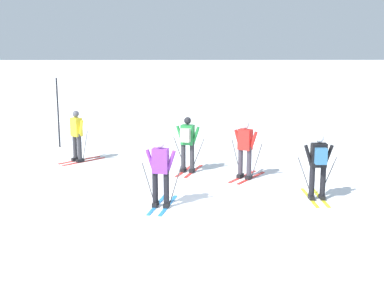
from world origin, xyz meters
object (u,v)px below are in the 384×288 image
skier_purple (161,171)px  skier_red (245,148)px  skier_yellow (77,135)px  trail_marker_pole (58,113)px  skier_black (319,164)px  skier_green (187,142)px

skier_purple → skier_red: (2.31, 2.55, 0.00)m
skier_yellow → trail_marker_pole: 2.66m
skier_purple → skier_yellow: (-2.98, 4.66, -0.00)m
skier_purple → skier_black: size_ratio=1.00×
skier_black → skier_red: (-1.62, 2.03, -0.04)m
skier_black → skier_yellow: same height
skier_red → trail_marker_pole: bearing=145.3°
skier_purple → skier_yellow: same height
skier_black → skier_yellow: 8.05m
skier_black → trail_marker_pole: size_ratio=0.67×
skier_black → skier_purple: bearing=-172.4°
skier_black → trail_marker_pole: bearing=141.2°
skier_green → trail_marker_pole: 6.09m
skier_yellow → skier_black: bearing=-30.9°
trail_marker_pole → skier_yellow: bearing=-63.7°
skier_purple → skier_yellow: bearing=122.6°
skier_green → trail_marker_pole: (-4.78, 3.75, 0.33)m
skier_red → trail_marker_pole: trail_marker_pole is taller
skier_green → skier_red: same height
skier_green → skier_black: same height
skier_purple → skier_red: size_ratio=1.00×
skier_red → skier_yellow: size_ratio=1.00×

